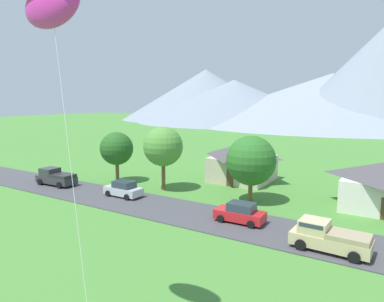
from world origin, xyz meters
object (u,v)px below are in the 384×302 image
object	(u,v)px
pickup_truck_sand_east_side	(328,237)
tree_near_left	(117,149)
pickup_truck_charcoal_west_side	(56,177)
parked_car_red_mid_east	(240,213)
tree_center	(251,161)
kite_flyer_with_kite	(51,8)
parked_car_silver_mid_west	(124,189)
tree_right_of_center	(163,147)
house_left_center	(242,161)

from	to	relation	value
pickup_truck_sand_east_side	tree_near_left	bearing A→B (deg)	164.70
pickup_truck_charcoal_west_side	parked_car_red_mid_east	bearing A→B (deg)	-0.14
tree_near_left	pickup_truck_sand_east_side	distance (m)	27.88
tree_center	tree_near_left	bearing A→B (deg)	-177.30
tree_near_left	kite_flyer_with_kite	size ratio (longest dim) A/B	0.42
parked_car_silver_mid_west	kite_flyer_with_kite	size ratio (longest dim) A/B	0.28
tree_near_left	tree_right_of_center	bearing A→B (deg)	0.03
tree_right_of_center	parked_car_silver_mid_west	xyz separation A→B (m)	(-1.82, -4.74, -4.18)
pickup_truck_sand_east_side	kite_flyer_with_kite	world-z (taller)	kite_flyer_with_kite
parked_car_silver_mid_west	parked_car_red_mid_east	distance (m)	13.87
parked_car_silver_mid_west	kite_flyer_with_kite	xyz separation A→B (m)	(13.52, -17.88, 12.93)
tree_center	kite_flyer_with_kite	xyz separation A→B (m)	(1.33, -23.44, 9.53)
kite_flyer_with_kite	parked_car_silver_mid_west	bearing A→B (deg)	127.10
tree_right_of_center	parked_car_silver_mid_west	world-z (taller)	tree_right_of_center
pickup_truck_charcoal_west_side	kite_flyer_with_kite	size ratio (longest dim) A/B	0.35
pickup_truck_charcoal_west_side	pickup_truck_sand_east_side	world-z (taller)	same
tree_right_of_center	tree_near_left	bearing A→B (deg)	-179.97
kite_flyer_with_kite	parked_car_red_mid_east	bearing A→B (deg)	88.88
pickup_truck_charcoal_west_side	kite_flyer_with_kite	bearing A→B (deg)	-35.69
tree_right_of_center	kite_flyer_with_kite	bearing A→B (deg)	-62.63
pickup_truck_sand_east_side	kite_flyer_with_kite	bearing A→B (deg)	-116.86
tree_right_of_center	kite_flyer_with_kite	distance (m)	26.92
house_left_center	pickup_truck_sand_east_side	size ratio (longest dim) A/B	1.48
house_left_center	parked_car_silver_mid_west	xyz separation A→B (m)	(-7.71, -13.76, -1.66)
pickup_truck_sand_east_side	house_left_center	bearing A→B (deg)	129.72
tree_near_left	tree_center	xyz separation A→B (m)	(17.64, 0.83, 0.00)
kite_flyer_with_kite	tree_right_of_center	bearing A→B (deg)	117.37
pickup_truck_sand_east_side	kite_flyer_with_kite	xyz separation A→B (m)	(-7.75, -15.30, 12.74)
tree_center	kite_flyer_with_kite	size ratio (longest dim) A/B	0.45
parked_car_red_mid_east	pickup_truck_sand_east_side	world-z (taller)	pickup_truck_sand_east_side
parked_car_silver_mid_west	tree_center	bearing A→B (deg)	24.54
tree_center	tree_right_of_center	world-z (taller)	tree_right_of_center
parked_car_silver_mid_west	pickup_truck_sand_east_side	xyz separation A→B (m)	(21.27, -2.57, 0.19)
tree_right_of_center	pickup_truck_sand_east_side	distance (m)	21.16
tree_right_of_center	pickup_truck_charcoal_west_side	size ratio (longest dim) A/B	1.39
tree_right_of_center	parked_car_silver_mid_west	size ratio (longest dim) A/B	1.75
house_left_center	kite_flyer_with_kite	world-z (taller)	kite_flyer_with_kite
tree_near_left	pickup_truck_charcoal_west_side	world-z (taller)	tree_near_left
tree_center	pickup_truck_sand_east_side	world-z (taller)	tree_center
pickup_truck_sand_east_side	tree_center	bearing A→B (deg)	138.12
tree_center	tree_right_of_center	xyz separation A→B (m)	(-10.38, -0.83, 0.78)
tree_near_left	tree_center	world-z (taller)	tree_center
house_left_center	parked_car_red_mid_east	size ratio (longest dim) A/B	1.83
tree_right_of_center	pickup_truck_sand_east_side	size ratio (longest dim) A/B	1.39
house_left_center	tree_right_of_center	distance (m)	11.06
kite_flyer_with_kite	tree_near_left	bearing A→B (deg)	129.99
tree_center	parked_car_silver_mid_west	xyz separation A→B (m)	(-12.19, -5.57, -3.40)
tree_right_of_center	parked_car_silver_mid_west	distance (m)	6.58
tree_center	parked_car_red_mid_east	size ratio (longest dim) A/B	1.60
parked_car_red_mid_east	tree_right_of_center	bearing A→B (deg)	155.95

